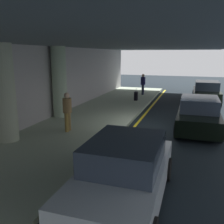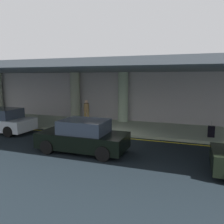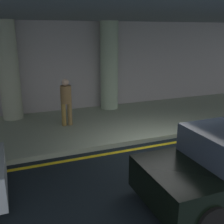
# 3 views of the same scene
# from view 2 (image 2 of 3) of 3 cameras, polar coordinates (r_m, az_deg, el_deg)

# --- Properties ---
(ground_plane) EXTENTS (60.00, 60.00, 0.00)m
(ground_plane) POSITION_cam_2_polar(r_m,az_deg,el_deg) (12.75, -3.57, -6.84)
(ground_plane) COLOR black
(sidewalk) EXTENTS (26.00, 4.20, 0.15)m
(sidewalk) POSITION_cam_2_polar(r_m,az_deg,el_deg) (15.55, 0.94, -3.71)
(sidewalk) COLOR #A5B299
(sidewalk) RESTS_ON ground
(lane_stripe_yellow) EXTENTS (26.00, 0.14, 0.01)m
(lane_stripe_yellow) POSITION_cam_2_polar(r_m,az_deg,el_deg) (13.38, -2.38, -6.08)
(lane_stripe_yellow) COLOR yellow
(lane_stripe_yellow) RESTS_ON ground
(support_column_left_mid) EXTENTS (0.75, 0.75, 3.65)m
(support_column_left_mid) POSITION_cam_2_polar(r_m,az_deg,el_deg) (18.41, -9.23, 4.09)
(support_column_left_mid) COLOR #AAB198
(support_column_left_mid) RESTS_ON sidewalk
(support_column_center) EXTENTS (0.75, 0.75, 3.65)m
(support_column_center) POSITION_cam_2_polar(r_m,az_deg,el_deg) (16.85, 2.80, 3.78)
(support_column_center) COLOR #A2B79B
(support_column_center) RESTS_ON sidewalk
(ceiling_overhang) EXTENTS (28.00, 13.20, 0.30)m
(ceiling_overhang) POSITION_cam_2_polar(r_m,az_deg,el_deg) (14.73, 0.34, 10.78)
(ceiling_overhang) COLOR slate
(ceiling_overhang) RESTS_ON support_column_far_left
(terminal_back_wall) EXTENTS (26.00, 0.30, 3.80)m
(terminal_back_wall) POSITION_cam_2_polar(r_m,az_deg,el_deg) (17.40, 3.34, 3.68)
(terminal_back_wall) COLOR #B2ACAE
(terminal_back_wall) RESTS_ON ground
(car_black) EXTENTS (4.10, 1.92, 1.50)m
(car_black) POSITION_cam_2_polar(r_m,az_deg,el_deg) (10.58, -7.26, -6.14)
(car_black) COLOR black
(car_black) RESTS_ON ground
(car_silver) EXTENTS (4.10, 1.92, 1.50)m
(car_silver) POSITION_cam_2_polar(r_m,az_deg,el_deg) (15.82, -26.00, -2.03)
(car_silver) COLOR #B0BBC5
(car_silver) RESTS_ON ground
(traveler_with_luggage) EXTENTS (0.38, 0.38, 1.68)m
(traveler_with_luggage) POSITION_cam_2_polar(r_m,az_deg,el_deg) (16.28, -6.45, 0.50)
(traveler_with_luggage) COLOR olive
(traveler_with_luggage) RESTS_ON sidewalk
(suitcase_upright_primary) EXTENTS (0.36, 0.22, 0.90)m
(suitcase_upright_primary) POSITION_cam_2_polar(r_m,az_deg,el_deg) (13.67, 23.69, -4.52)
(suitcase_upright_primary) COLOR black
(suitcase_upright_primary) RESTS_ON sidewalk
(trash_bin_steel) EXTENTS (0.56, 0.56, 0.85)m
(trash_bin_steel) POSITION_cam_2_polar(r_m,az_deg,el_deg) (19.70, -24.67, -0.40)
(trash_bin_steel) COLOR gray
(trash_bin_steel) RESTS_ON sidewalk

